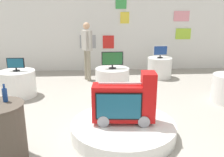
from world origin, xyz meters
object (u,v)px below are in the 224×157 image
at_px(display_pedestal_left_rear, 18,84).
at_px(side_table_round, 1,133).
at_px(bottle_on_side_table, 5,95).
at_px(shopper_browsing_near_truck, 87,47).
at_px(display_pedestal_right_rear, 112,81).
at_px(tv_on_left_rear, 16,64).
at_px(tv_on_center_rear, 160,51).
at_px(display_pedestal_center_rear, 159,68).
at_px(tv_on_right_rear, 112,59).
at_px(main_display_pedestal, 123,129).
at_px(novelty_firetruck_tv, 125,103).

xyz_separation_m(display_pedestal_left_rear, side_table_round, (0.63, -2.69, 0.10)).
bearing_deg(bottle_on_side_table, shopper_browsing_near_truck, 76.06).
relative_size(display_pedestal_left_rear, display_pedestal_right_rear, 0.99).
height_order(tv_on_left_rear, side_table_round, tv_on_left_rear).
height_order(tv_on_center_rear, side_table_round, tv_on_center_rear).
bearing_deg(side_table_round, display_pedestal_right_rear, 58.62).
bearing_deg(display_pedestal_center_rear, tv_on_right_rear, -139.38).
xyz_separation_m(display_pedestal_center_rear, side_table_round, (-3.30, -4.16, 0.10)).
bearing_deg(display_pedestal_right_rear, main_display_pedestal, -89.21).
distance_m(main_display_pedestal, display_pedestal_right_rear, 2.22).
relative_size(main_display_pedestal, tv_on_left_rear, 4.25).
xyz_separation_m(bottle_on_side_table, shopper_browsing_near_truck, (0.97, 3.90, 0.09)).
xyz_separation_m(novelty_firetruck_tv, display_pedestal_right_rear, (-0.05, 2.22, -0.26)).
height_order(display_pedestal_left_rear, tv_on_right_rear, tv_on_right_rear).
bearing_deg(bottle_on_side_table, display_pedestal_right_rear, 58.59).
xyz_separation_m(tv_on_left_rear, display_pedestal_center_rear, (3.93, 1.48, -0.50)).
height_order(tv_on_left_rear, tv_on_right_rear, tv_on_right_rear).
distance_m(bottle_on_side_table, shopper_browsing_near_truck, 4.02).
distance_m(display_pedestal_left_rear, display_pedestal_right_rear, 2.34).
bearing_deg(tv_on_center_rear, tv_on_right_rear, -139.46).
relative_size(main_display_pedestal, side_table_round, 2.10).
relative_size(novelty_firetruck_tv, display_pedestal_left_rear, 1.20).
height_order(display_pedestal_left_rear, tv_on_center_rear, tv_on_center_rear).
distance_m(display_pedestal_right_rear, bottle_on_side_table, 3.20).
bearing_deg(display_pedestal_right_rear, display_pedestal_center_rear, 40.53).
relative_size(tv_on_center_rear, shopper_browsing_near_truck, 0.26).
relative_size(tv_on_left_rear, side_table_round, 0.49).
xyz_separation_m(display_pedestal_center_rear, display_pedestal_right_rear, (-1.59, -1.36, 0.00)).
xyz_separation_m(display_pedestal_left_rear, tv_on_left_rear, (0.00, -0.00, 0.50)).
distance_m(novelty_firetruck_tv, tv_on_right_rear, 2.24).
relative_size(tv_on_left_rear, display_pedestal_center_rear, 0.54).
distance_m(tv_on_left_rear, shopper_browsing_near_truck, 2.14).
relative_size(tv_on_center_rear, side_table_round, 0.55).
distance_m(tv_on_left_rear, display_pedestal_right_rear, 2.39).
bearing_deg(tv_on_right_rear, display_pedestal_left_rear, -177.32).
xyz_separation_m(display_pedestal_left_rear, display_pedestal_right_rear, (2.34, 0.11, 0.00)).
height_order(tv_on_left_rear, tv_on_center_rear, tv_on_center_rear).
bearing_deg(tv_on_center_rear, shopper_browsing_near_truck, -176.32).
xyz_separation_m(novelty_firetruck_tv, side_table_round, (-1.76, -0.58, -0.16)).
xyz_separation_m(tv_on_right_rear, side_table_round, (-1.71, -2.79, -0.45)).
distance_m(novelty_firetruck_tv, display_pedestal_center_rear, 3.91).
bearing_deg(tv_on_left_rear, display_pedestal_center_rear, 20.64).
relative_size(novelty_firetruck_tv, display_pedestal_center_rear, 1.37).
height_order(display_pedestal_left_rear, display_pedestal_right_rear, same).
height_order(display_pedestal_right_rear, side_table_round, side_table_round).
height_order(tv_on_center_rear, display_pedestal_right_rear, tv_on_center_rear).
height_order(novelty_firetruck_tv, tv_on_center_rear, novelty_firetruck_tv).
height_order(novelty_firetruck_tv, side_table_round, novelty_firetruck_tv).
height_order(display_pedestal_left_rear, tv_on_left_rear, tv_on_left_rear).
distance_m(tv_on_left_rear, tv_on_center_rear, 4.20).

